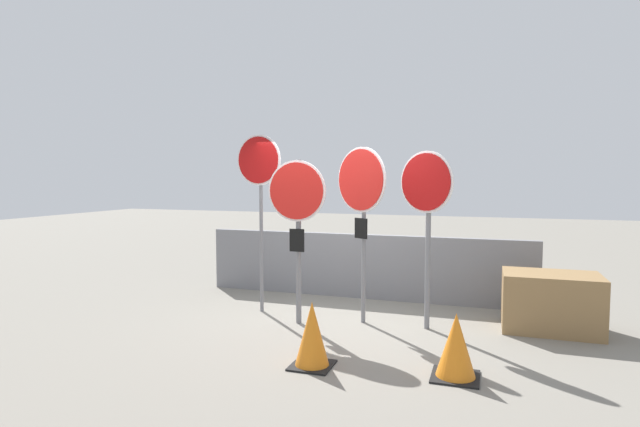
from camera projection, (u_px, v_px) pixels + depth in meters
ground_plane at (338, 320)px, 6.95m from camera, size 40.00×40.00×0.00m
fence_back at (363, 266)px, 8.23m from camera, size 5.43×0.12×1.06m
stop_sign_0 at (259, 175)px, 7.26m from camera, size 0.73×0.15×2.61m
stop_sign_1 at (297, 207)px, 6.67m from camera, size 0.82×0.13×2.23m
stop_sign_2 at (361, 192)px, 6.71m from camera, size 0.77×0.47×2.40m
stop_sign_3 at (426, 199)px, 6.43m from camera, size 0.72×0.40×2.33m
traffic_cone_0 at (312, 334)px, 5.24m from camera, size 0.43×0.43×0.69m
traffic_cone_1 at (456, 346)px, 4.94m from camera, size 0.47×0.47×0.65m
storage_crate at (551, 302)px, 6.47m from camera, size 1.19×0.78×0.75m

